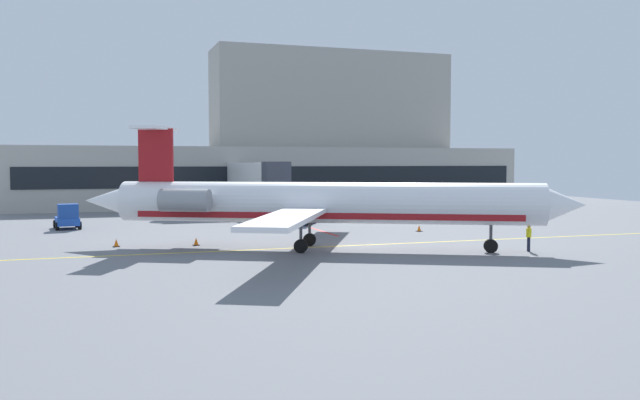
{
  "coord_description": "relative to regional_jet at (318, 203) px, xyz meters",
  "views": [
    {
      "loc": [
        -16.85,
        -42.72,
        5.92
      ],
      "look_at": [
        -0.67,
        5.63,
        3.0
      ],
      "focal_mm": 37.65,
      "sensor_mm": 36.0,
      "label": 1
    }
  ],
  "objects": [
    {
      "name": "ground",
      "position": [
        2.71,
        0.14,
        -3.18
      ],
      "size": [
        120.0,
        120.0,
        0.11
      ],
      "color": "slate"
    },
    {
      "name": "terminal_building",
      "position": [
        12.74,
        47.76,
        4.92
      ],
      "size": [
        67.74,
        14.22,
        21.63
      ],
      "color": "#ADA89E",
      "rests_on": "ground"
    },
    {
      "name": "jet_bridge_west",
      "position": [
        2.05,
        28.22,
        1.43
      ],
      "size": [
        2.4,
        22.3,
        5.93
      ],
      "color": "silver",
      "rests_on": "ground"
    },
    {
      "name": "safety_cone_charlie",
      "position": [
        -12.88,
        5.93,
        -2.88
      ],
      "size": [
        0.47,
        0.47,
        0.55
      ],
      "color": "orange",
      "rests_on": "ground"
    },
    {
      "name": "regional_jet",
      "position": [
        0.0,
        0.0,
        0.0
      ],
      "size": [
        31.38,
        26.98,
        8.31
      ],
      "color": "white",
      "rests_on": "ground"
    },
    {
      "name": "safety_cone_bravo",
      "position": [
        11.84,
        8.5,
        -2.88
      ],
      "size": [
        0.47,
        0.47,
        0.55
      ],
      "color": "orange",
      "rests_on": "ground"
    },
    {
      "name": "pushback_tractor",
      "position": [
        4.2,
        17.4,
        -2.21
      ],
      "size": [
        3.35,
        4.2,
        1.97
      ],
      "color": "#1E4CB2",
      "rests_on": "ground"
    },
    {
      "name": "baggage_tug",
      "position": [
        -16.58,
        20.04,
        -2.12
      ],
      "size": [
        2.49,
        3.48,
        2.25
      ],
      "color": "#1E4CB2",
      "rests_on": "ground"
    },
    {
      "name": "fuel_tank",
      "position": [
        -3.99,
        26.8,
        -1.51
      ],
      "size": [
        8.91,
        2.83,
        2.91
      ],
      "color": "white",
      "rests_on": "ground"
    },
    {
      "name": "safety_cone_alpha",
      "position": [
        -7.5,
        4.91,
        -2.88
      ],
      "size": [
        0.47,
        0.47,
        0.55
      ],
      "color": "orange",
      "rests_on": "ground"
    },
    {
      "name": "marshaller",
      "position": [
        12.87,
        -5.27,
        -2.13
      ],
      "size": [
        0.46,
        0.78,
        1.97
      ],
      "color": "#191E33",
      "rests_on": "ground"
    }
  ]
}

